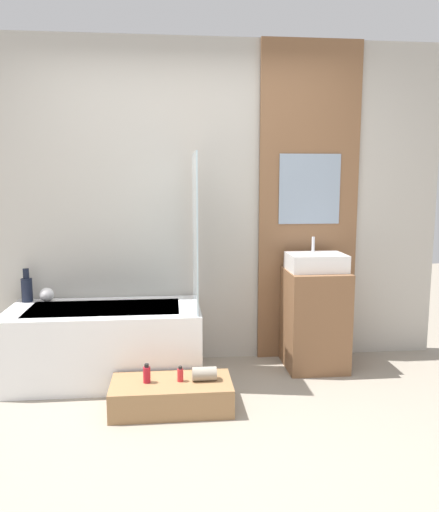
{
  "coord_description": "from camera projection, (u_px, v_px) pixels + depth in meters",
  "views": [
    {
      "loc": [
        -0.16,
        -2.5,
        1.49
      ],
      "look_at": [
        0.16,
        0.71,
        1.0
      ],
      "focal_mm": 35.0,
      "sensor_mm": 36.0,
      "label": 1
    }
  ],
  "objects": [
    {
      "name": "ground_plane",
      "position": [
        203.0,
        458.0,
        2.7
      ],
      "size": [
        12.0,
        12.0,
        0.0
      ],
      "primitive_type": "plane",
      "color": "gray"
    },
    {
      "name": "towel_roll",
      "position": [
        204.0,
        374.0,
        3.28
      ],
      "size": [
        0.16,
        0.09,
        0.09
      ],
      "primitive_type": "cylinder",
      "rotation": [
        0.0,
        1.57,
        0.0
      ],
      "color": "gray",
      "rests_on": "wooden_step_bench"
    },
    {
      "name": "bathtub",
      "position": [
        105.0,
        343.0,
        3.76
      ],
      "size": [
        1.43,
        0.69,
        0.55
      ],
      "color": "white",
      "rests_on": "ground_plane"
    },
    {
      "name": "sink",
      "position": [
        316.0,
        262.0,
        3.92
      ],
      "size": [
        0.44,
        0.34,
        0.26
      ],
      "color": "white",
      "rests_on": "vanity_cabinet"
    },
    {
      "name": "vase_round_light",
      "position": [
        47.0,
        295.0,
        3.9
      ],
      "size": [
        0.11,
        0.11,
        0.11
      ],
      "primitive_type": "sphere",
      "color": "white",
      "rests_on": "bathtub"
    },
    {
      "name": "vanity_cabinet",
      "position": [
        314.0,
        319.0,
        3.99
      ],
      "size": [
        0.46,
        0.48,
        0.79
      ],
      "primitive_type": "cube",
      "color": "brown",
      "rests_on": "ground_plane"
    },
    {
      "name": "wall_tiled_back",
      "position": [
        189.0,
        204.0,
        4.06
      ],
      "size": [
        4.2,
        0.06,
        2.6
      ],
      "primitive_type": "cube",
      "color": "#B7B2A8",
      "rests_on": "ground_plane"
    },
    {
      "name": "vase_tall_dark",
      "position": [
        27.0,
        288.0,
        3.89
      ],
      "size": [
        0.08,
        0.08,
        0.26
      ],
      "color": "black",
      "rests_on": "bathtub"
    },
    {
      "name": "wooden_step_bench",
      "position": [
        172.0,
        395.0,
        3.28
      ],
      "size": [
        0.79,
        0.39,
        0.19
      ],
      "primitive_type": "cube",
      "color": "#997047",
      "rests_on": "ground_plane"
    },
    {
      "name": "glass_shower_screen",
      "position": [
        195.0,
        231.0,
        3.66
      ],
      "size": [
        0.01,
        0.56,
        1.14
      ],
      "primitive_type": "cube",
      "color": "silver",
      "rests_on": "bathtub"
    },
    {
      "name": "bottle_soap_secondary",
      "position": [
        180.0,
        375.0,
        3.26
      ],
      "size": [
        0.04,
        0.04,
        0.1
      ],
      "color": "red",
      "rests_on": "wooden_step_bench"
    },
    {
      "name": "wall_wood_accent",
      "position": [
        309.0,
        203.0,
        4.11
      ],
      "size": [
        0.82,
        0.04,
        2.6
      ],
      "color": "brown",
      "rests_on": "ground_plane"
    },
    {
      "name": "bottle_soap_primary",
      "position": [
        147.0,
        374.0,
        3.24
      ],
      "size": [
        0.05,
        0.05,
        0.13
      ],
      "color": "#B21928",
      "rests_on": "wooden_step_bench"
    }
  ]
}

